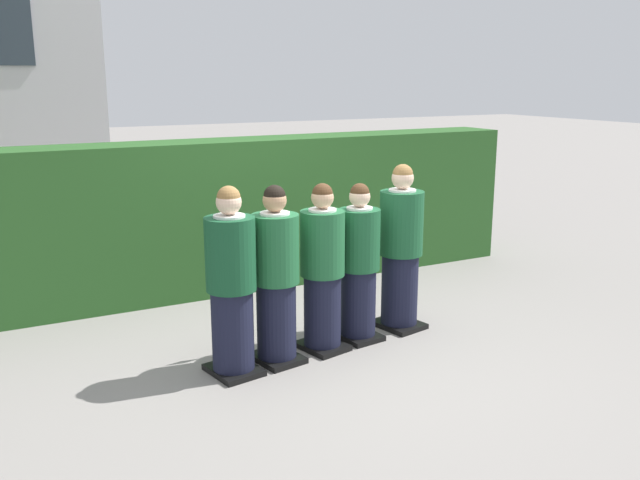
{
  "coord_description": "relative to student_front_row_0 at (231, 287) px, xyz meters",
  "views": [
    {
      "loc": [
        -2.86,
        -5.38,
        2.51
      ],
      "look_at": [
        0.0,
        0.0,
        1.05
      ],
      "focal_mm": 38.66,
      "sensor_mm": 36.0,
      "label": 1
    }
  ],
  "objects": [
    {
      "name": "ground_plane",
      "position": [
        0.92,
        0.14,
        -0.78
      ],
      "size": [
        60.0,
        60.0,
        0.0
      ],
      "primitive_type": "plane",
      "color": "gray"
    },
    {
      "name": "student_front_row_0",
      "position": [
        0.0,
        0.0,
        0.0
      ],
      "size": [
        0.45,
        0.53,
        1.64
      ],
      "color": "black",
      "rests_on": "ground"
    },
    {
      "name": "student_front_row_1",
      "position": [
        0.44,
        0.07,
        -0.02
      ],
      "size": [
        0.45,
        0.54,
        1.6
      ],
      "color": "black",
      "rests_on": "ground"
    },
    {
      "name": "student_front_row_2",
      "position": [
        0.93,
        0.12,
        -0.03
      ],
      "size": [
        0.45,
        0.52,
        1.57
      ],
      "color": "black",
      "rests_on": "ground"
    },
    {
      "name": "student_front_row_3",
      "position": [
        1.36,
        0.19,
        -0.05
      ],
      "size": [
        0.41,
        0.48,
        1.53
      ],
      "color": "black",
      "rests_on": "ground"
    },
    {
      "name": "student_front_row_4",
      "position": [
        1.9,
        0.27,
        0.02
      ],
      "size": [
        0.48,
        0.55,
        1.67
      ],
      "color": "black",
      "rests_on": "ground"
    },
    {
      "name": "hedge",
      "position": [
        0.92,
        2.36,
        0.11
      ],
      "size": [
        7.5,
        0.7,
        1.78
      ],
      "color": "#285623",
      "rests_on": "ground"
    }
  ]
}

